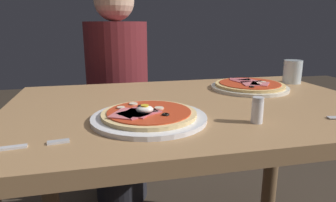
{
  "coord_description": "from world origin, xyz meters",
  "views": [
    {
      "loc": [
        -0.29,
        -0.88,
        0.97
      ],
      "look_at": [
        -0.1,
        -0.07,
        0.76
      ],
      "focal_mm": 32.04,
      "sensor_mm": 36.0,
      "label": 1
    }
  ],
  "objects_px": {
    "pizza_across_left": "(250,86)",
    "diner_person": "(118,102)",
    "dining_table": "(193,138)",
    "pizza_foreground": "(149,116)",
    "fork": "(22,146)",
    "salt_shaker": "(257,110)",
    "water_glass_near": "(292,73)"
  },
  "relations": [
    {
      "from": "pizza_across_left",
      "to": "diner_person",
      "type": "bearing_deg",
      "value": 130.21
    },
    {
      "from": "dining_table",
      "to": "pizza_foreground",
      "type": "distance_m",
      "value": 0.26
    },
    {
      "from": "pizza_foreground",
      "to": "fork",
      "type": "bearing_deg",
      "value": -157.46
    },
    {
      "from": "pizza_foreground",
      "to": "salt_shaker",
      "type": "bearing_deg",
      "value": -17.26
    },
    {
      "from": "water_glass_near",
      "to": "diner_person",
      "type": "distance_m",
      "value": 0.88
    },
    {
      "from": "water_glass_near",
      "to": "fork",
      "type": "bearing_deg",
      "value": -153.29
    },
    {
      "from": "dining_table",
      "to": "water_glass_near",
      "type": "relative_size",
      "value": 11.98
    },
    {
      "from": "pizza_across_left",
      "to": "fork",
      "type": "relative_size",
      "value": 1.85
    },
    {
      "from": "dining_table",
      "to": "pizza_foreground",
      "type": "relative_size",
      "value": 3.84
    },
    {
      "from": "pizza_foreground",
      "to": "salt_shaker",
      "type": "relative_size",
      "value": 4.49
    },
    {
      "from": "diner_person",
      "to": "pizza_foreground",
      "type": "bearing_deg",
      "value": 91.71
    },
    {
      "from": "water_glass_near",
      "to": "diner_person",
      "type": "xyz_separation_m",
      "value": [
        -0.7,
        0.48,
        -0.21
      ]
    },
    {
      "from": "pizza_across_left",
      "to": "diner_person",
      "type": "xyz_separation_m",
      "value": [
        -0.47,
        0.55,
        -0.18
      ]
    },
    {
      "from": "fork",
      "to": "salt_shaker",
      "type": "xyz_separation_m",
      "value": [
        0.54,
        0.03,
        0.03
      ]
    },
    {
      "from": "pizza_across_left",
      "to": "water_glass_near",
      "type": "height_order",
      "value": "water_glass_near"
    },
    {
      "from": "diner_person",
      "to": "salt_shaker",
      "type": "bearing_deg",
      "value": 107.33
    },
    {
      "from": "fork",
      "to": "water_glass_near",
      "type": "bearing_deg",
      "value": 26.71
    },
    {
      "from": "pizza_across_left",
      "to": "diner_person",
      "type": "height_order",
      "value": "diner_person"
    },
    {
      "from": "diner_person",
      "to": "water_glass_near",
      "type": "bearing_deg",
      "value": 145.71
    },
    {
      "from": "dining_table",
      "to": "water_glass_near",
      "type": "distance_m",
      "value": 0.58
    },
    {
      "from": "dining_table",
      "to": "pizza_across_left",
      "type": "xyz_separation_m",
      "value": [
        0.27,
        0.15,
        0.13
      ]
    },
    {
      "from": "dining_table",
      "to": "salt_shaker",
      "type": "bearing_deg",
      "value": -67.03
    },
    {
      "from": "dining_table",
      "to": "water_glass_near",
      "type": "height_order",
      "value": "water_glass_near"
    },
    {
      "from": "dining_table",
      "to": "salt_shaker",
      "type": "xyz_separation_m",
      "value": [
        0.1,
        -0.22,
        0.15
      ]
    },
    {
      "from": "pizza_across_left",
      "to": "fork",
      "type": "xyz_separation_m",
      "value": [
        -0.72,
        -0.41,
        -0.01
      ]
    },
    {
      "from": "pizza_foreground",
      "to": "dining_table",
      "type": "bearing_deg",
      "value": 40.13
    },
    {
      "from": "dining_table",
      "to": "diner_person",
      "type": "bearing_deg",
      "value": 105.45
    },
    {
      "from": "pizza_across_left",
      "to": "fork",
      "type": "distance_m",
      "value": 0.83
    },
    {
      "from": "dining_table",
      "to": "pizza_across_left",
      "type": "relative_size",
      "value": 3.96
    },
    {
      "from": "pizza_across_left",
      "to": "water_glass_near",
      "type": "relative_size",
      "value": 3.03
    },
    {
      "from": "pizza_foreground",
      "to": "diner_person",
      "type": "xyz_separation_m",
      "value": [
        -0.03,
        0.85,
        -0.18
      ]
    },
    {
      "from": "diner_person",
      "to": "dining_table",
      "type": "bearing_deg",
      "value": 105.45
    }
  ]
}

